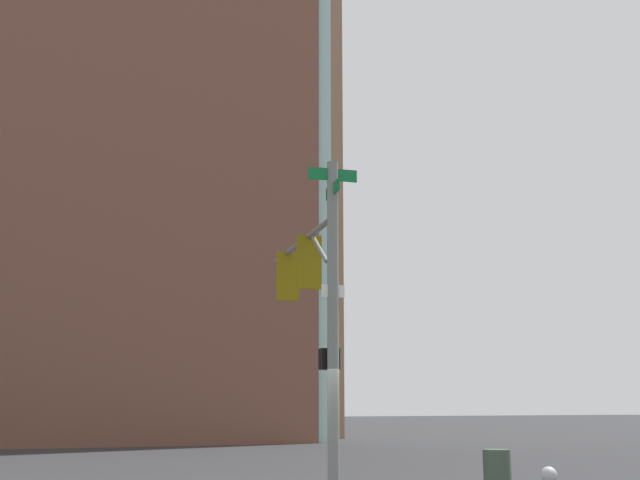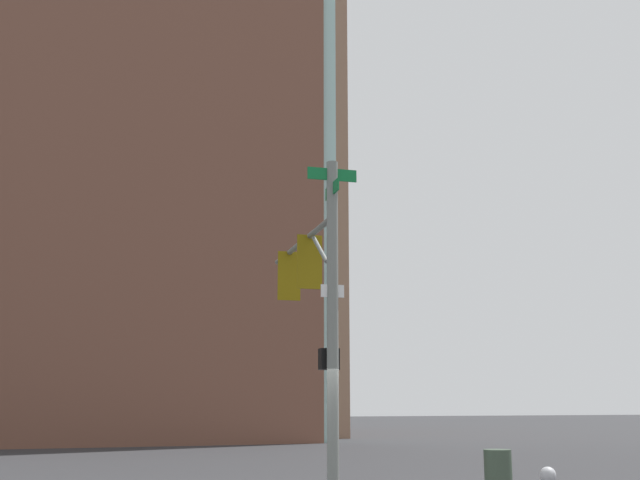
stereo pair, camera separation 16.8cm
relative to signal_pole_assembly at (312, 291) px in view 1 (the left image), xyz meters
The scene contains 4 objects.
signal_pole_assembly is the anchor object (origin of this frame).
litter_bin 5.31m from the signal_pole_assembly, 165.06° to the left, with size 0.56×0.56×0.95m, color #384738.
building_brick_nearside 35.64m from the signal_pole_assembly, 87.61° to the right, with size 19.79×18.68×44.60m, color brown.
building_brick_midblock 37.76m from the signal_pole_assembly, 95.35° to the right, with size 17.26×18.12×37.05m, color #845B47.
Camera 1 is at (5.74, 14.05, 1.86)m, focal length 44.11 mm.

